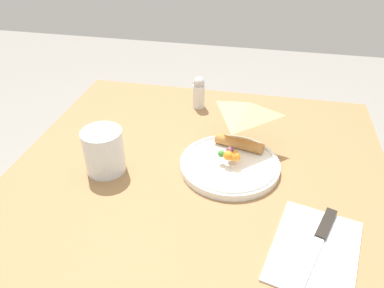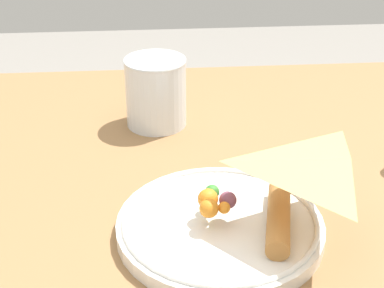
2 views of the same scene
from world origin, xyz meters
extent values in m
cube|color=olive|center=(0.00, 0.00, 0.75)|extent=(0.99, 0.83, 0.03)
cube|color=#4C3823|center=(-0.45, -0.37, 0.37)|extent=(0.06, 0.06, 0.73)
cube|color=#4C3823|center=(-0.45, 0.37, 0.37)|extent=(0.06, 0.06, 0.73)
cylinder|color=white|center=(-0.12, 0.07, 0.77)|extent=(0.22, 0.22, 0.02)
torus|color=white|center=(-0.12, 0.07, 0.78)|extent=(0.21, 0.21, 0.01)
pyramid|color=#E0B266|center=(-0.12, 0.07, 0.79)|extent=(0.15, 0.14, 0.02)
cylinder|color=#B77A3D|center=(-0.18, 0.08, 0.79)|extent=(0.05, 0.12, 0.02)
sphere|color=orange|center=(-0.11, 0.06, 0.80)|extent=(0.02, 0.02, 0.02)
sphere|color=#388433|center=(-0.11, 0.05, 0.80)|extent=(0.02, 0.02, 0.02)
sphere|color=#7A4256|center=(-0.13, 0.06, 0.80)|extent=(0.02, 0.02, 0.02)
sphere|color=orange|center=(-0.12, 0.08, 0.80)|extent=(0.01, 0.01, 0.01)
sphere|color=orange|center=(-0.11, 0.08, 0.80)|extent=(0.02, 0.02, 0.02)
cylinder|color=white|center=(-0.06, -0.20, 0.81)|extent=(0.09, 0.09, 0.10)
cylinder|color=white|center=(-0.06, -0.20, 0.80)|extent=(0.08, 0.08, 0.08)
torus|color=white|center=(-0.06, -0.20, 0.86)|extent=(0.09, 0.09, 0.00)
cube|color=silver|center=(0.08, 0.24, 0.76)|extent=(0.22, 0.18, 0.00)
cube|color=black|center=(0.02, 0.26, 0.77)|extent=(0.08, 0.05, 0.01)
cube|color=silver|center=(0.12, 0.22, 0.77)|extent=(0.13, 0.06, 0.00)
cylinder|color=silver|center=(-0.38, -0.06, 0.80)|extent=(0.03, 0.03, 0.07)
sphere|color=silver|center=(-0.38, -0.06, 0.84)|extent=(0.03, 0.03, 0.03)
camera|label=1|loc=(0.54, 0.12, 1.28)|focal=35.00mm
camera|label=2|loc=(-0.05, 0.56, 1.15)|focal=55.00mm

